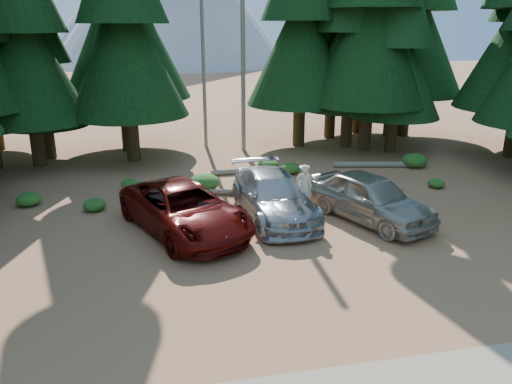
% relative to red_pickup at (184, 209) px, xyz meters
% --- Properties ---
extents(ground, '(160.00, 160.00, 0.00)m').
position_rel_red_pickup_xyz_m(ground, '(3.32, -3.21, -0.83)').
color(ground, '#A26B45').
rests_on(ground, ground).
extents(forest_belt_north, '(36.00, 7.00, 22.00)m').
position_rel_red_pickup_xyz_m(forest_belt_north, '(3.32, 11.79, -0.83)').
color(forest_belt_north, black).
rests_on(forest_belt_north, ground).
extents(snag_front, '(0.24, 0.24, 12.00)m').
position_rel_red_pickup_xyz_m(snag_front, '(4.12, 11.29, 5.17)').
color(snag_front, '#72665B').
rests_on(snag_front, ground).
extents(snag_back, '(0.20, 0.20, 10.00)m').
position_rel_red_pickup_xyz_m(snag_back, '(2.12, 12.79, 4.17)').
color(snag_back, '#72665B').
rests_on(snag_back, ground).
extents(red_pickup, '(4.87, 6.60, 1.67)m').
position_rel_red_pickup_xyz_m(red_pickup, '(0.00, 0.00, 0.00)').
color(red_pickup, '#570A07').
rests_on(red_pickup, ground).
extents(silver_minivan_center, '(2.64, 5.76, 1.63)m').
position_rel_red_pickup_xyz_m(silver_minivan_center, '(3.35, 0.80, -0.02)').
color(silver_minivan_center, '#AAADB3').
rests_on(silver_minivan_center, ground).
extents(silver_minivan_right, '(3.91, 5.51, 1.74)m').
position_rel_red_pickup_xyz_m(silver_minivan_right, '(6.71, -0.27, 0.04)').
color(silver_minivan_right, '#B0A99C').
rests_on(silver_minivan_right, ground).
extents(frisbee_player, '(0.70, 0.56, 1.66)m').
position_rel_red_pickup_xyz_m(frisbee_player, '(4.29, 0.08, 0.50)').
color(frisbee_player, beige).
rests_on(frisbee_player, ground).
extents(log_left, '(3.56, 0.91, 0.26)m').
position_rel_red_pickup_xyz_m(log_left, '(1.17, 3.79, -0.71)').
color(log_left, '#72665B').
rests_on(log_left, ground).
extents(log_mid, '(3.25, 0.35, 0.27)m').
position_rel_red_pickup_xyz_m(log_mid, '(3.31, 6.63, -0.70)').
color(log_mid, '#72665B').
rests_on(log_mid, ground).
extents(log_right, '(4.57, 1.17, 0.29)m').
position_rel_red_pickup_xyz_m(log_right, '(10.16, 6.33, -0.69)').
color(log_right, '#72665B').
rests_on(log_right, ground).
extents(shrub_far_left, '(0.87, 0.87, 0.48)m').
position_rel_red_pickup_xyz_m(shrub_far_left, '(-3.29, 2.80, -0.59)').
color(shrub_far_left, '#2C5A1B').
rests_on(shrub_far_left, ground).
extents(shrub_left, '(0.82, 0.82, 0.45)m').
position_rel_red_pickup_xyz_m(shrub_left, '(-2.01, 5.25, -0.61)').
color(shrub_left, '#2C5A1B').
rests_on(shrub_left, ground).
extents(shrub_center_left, '(1.33, 1.33, 0.73)m').
position_rel_red_pickup_xyz_m(shrub_center_left, '(1.14, 4.42, -0.47)').
color(shrub_center_left, '#2C5A1B').
rests_on(shrub_center_left, ground).
extents(shrub_center_right, '(0.95, 0.95, 0.52)m').
position_rel_red_pickup_xyz_m(shrub_center_right, '(5.51, 6.18, -0.57)').
color(shrub_center_right, '#2C5A1B').
rests_on(shrub_center_right, ground).
extents(shrub_right, '(1.06, 1.06, 0.58)m').
position_rel_red_pickup_xyz_m(shrub_right, '(4.52, 6.79, -0.54)').
color(shrub_right, '#2C5A1B').
rests_on(shrub_right, ground).
extents(shrub_far_right, '(1.27, 1.27, 0.70)m').
position_rel_red_pickup_xyz_m(shrub_far_right, '(11.94, 6.05, -0.48)').
color(shrub_far_right, '#2C5A1B').
rests_on(shrub_far_right, ground).
extents(shrub_edge_west, '(0.97, 0.97, 0.53)m').
position_rel_red_pickup_xyz_m(shrub_edge_west, '(-5.91, 3.92, -0.57)').
color(shrub_edge_west, '#2C5A1B').
rests_on(shrub_edge_west, ground).
extents(shrub_edge_east, '(0.73, 0.73, 0.40)m').
position_rel_red_pickup_xyz_m(shrub_edge_east, '(11.22, 2.73, -0.63)').
color(shrub_edge_east, '#2C5A1B').
rests_on(shrub_edge_east, ground).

